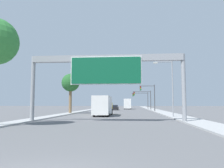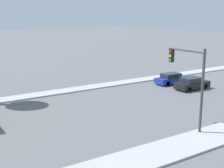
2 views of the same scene
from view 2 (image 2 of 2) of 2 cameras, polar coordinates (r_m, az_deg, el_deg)
name	(u,v)px [view 2 (image 2 of 2)]	position (r m, az deg, el deg)	size (l,w,h in m)	color
median_strip_left	(162,77)	(44.98, 9.14, 1.30)	(2.00, 120.00, 0.15)	#ABABAB
car_far_center	(192,84)	(38.59, 14.40, 0.08)	(1.86, 4.36, 1.48)	black
car_far_right	(172,79)	(41.01, 10.87, 0.96)	(1.73, 4.63, 1.41)	navy
traffic_light_near_intersection	(191,76)	(24.46, 14.31, 1.44)	(3.74, 0.32, 6.48)	#3D3D3F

